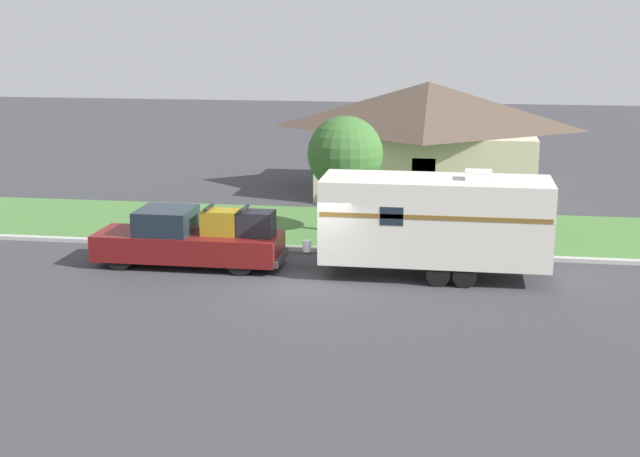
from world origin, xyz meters
TOP-DOWN VIEW (x-y plane):
  - ground_plane at (0.00, 0.00)m, footprint 120.00×120.00m
  - curb_strip at (0.00, 3.75)m, footprint 80.00×0.30m
  - lawn_strip at (0.00, 7.40)m, footprint 80.00×7.00m
  - house_across_street at (2.93, 15.57)m, footprint 10.27×8.12m
  - pickup_truck at (-4.16, 1.35)m, footprint 6.16×2.02m
  - travel_trailer at (3.74, 1.35)m, footprint 8.19×2.46m
  - mailbox at (3.26, 4.58)m, footprint 0.48×0.20m
  - tree_in_yard at (0.24, 6.63)m, footprint 2.81×2.81m

SIDE VIEW (x-z plane):
  - ground_plane at x=0.00m, z-range 0.00..0.00m
  - lawn_strip at x=0.00m, z-range 0.00..0.03m
  - curb_strip at x=0.00m, z-range 0.00..0.14m
  - pickup_truck at x=-4.16m, z-range -0.13..1.88m
  - mailbox at x=3.26m, z-range 0.36..1.68m
  - travel_trailer at x=3.74m, z-range 0.12..3.51m
  - house_across_street at x=2.93m, z-range 0.10..5.16m
  - tree_in_yard at x=0.24m, z-range 0.79..5.21m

